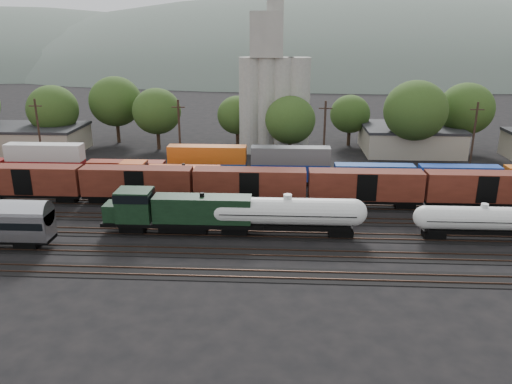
{
  "coord_description": "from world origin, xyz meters",
  "views": [
    {
      "loc": [
        5.09,
        -59.02,
        23.21
      ],
      "look_at": [
        1.83,
        2.0,
        3.0
      ],
      "focal_mm": 35.0,
      "sensor_mm": 36.0,
      "label": 1
    }
  ],
  "objects_px": {
    "tank_car_a": "(287,213)",
    "orange_locomotive": "(164,177)",
    "green_locomotive": "(174,211)",
    "grain_silo": "(273,94)"
  },
  "relations": [
    {
      "from": "green_locomotive",
      "to": "tank_car_a",
      "type": "distance_m",
      "value": 13.18
    },
    {
      "from": "tank_car_a",
      "to": "orange_locomotive",
      "type": "distance_m",
      "value": 23.38
    },
    {
      "from": "grain_silo",
      "to": "orange_locomotive",
      "type": "bearing_deg",
      "value": -120.61
    },
    {
      "from": "grain_silo",
      "to": "green_locomotive",
      "type": "bearing_deg",
      "value": -104.54
    },
    {
      "from": "green_locomotive",
      "to": "tank_car_a",
      "type": "height_order",
      "value": "green_locomotive"
    },
    {
      "from": "orange_locomotive",
      "to": "grain_silo",
      "type": "distance_m",
      "value": 31.45
    },
    {
      "from": "green_locomotive",
      "to": "tank_car_a",
      "type": "bearing_deg",
      "value": 0.0
    },
    {
      "from": "tank_car_a",
      "to": "orange_locomotive",
      "type": "height_order",
      "value": "tank_car_a"
    },
    {
      "from": "tank_car_a",
      "to": "grain_silo",
      "type": "height_order",
      "value": "grain_silo"
    },
    {
      "from": "green_locomotive",
      "to": "grain_silo",
      "type": "xyz_separation_m",
      "value": [
        10.64,
        41.0,
        8.42
      ]
    }
  ]
}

